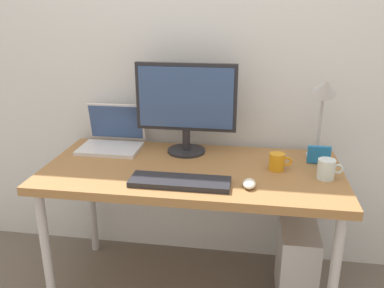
% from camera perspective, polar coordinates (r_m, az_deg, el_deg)
% --- Properties ---
extents(ground_plane, '(6.00, 6.00, 0.00)m').
position_cam_1_polar(ground_plane, '(2.32, 0.00, -19.57)').
color(ground_plane, '#665B51').
extents(back_wall, '(4.40, 0.04, 2.60)m').
position_cam_1_polar(back_wall, '(2.21, 1.63, 15.19)').
color(back_wall, silver).
rests_on(back_wall, ground_plane).
extents(desk, '(1.42, 0.67, 0.70)m').
position_cam_1_polar(desk, '(1.98, 0.00, -4.96)').
color(desk, olive).
rests_on(desk, ground_plane).
extents(monitor, '(0.52, 0.20, 0.47)m').
position_cam_1_polar(monitor, '(2.08, -0.84, 5.75)').
color(monitor, '#232328').
rests_on(monitor, desk).
extents(laptop, '(0.32, 0.26, 0.23)m').
position_cam_1_polar(laptop, '(2.25, -11.09, 0.95)').
color(laptop, silver).
rests_on(laptop, desk).
extents(desk_lamp, '(0.11, 0.16, 0.44)m').
position_cam_1_polar(desk_lamp, '(2.07, 18.01, 5.94)').
color(desk_lamp, '#B2B2B7').
rests_on(desk_lamp, desk).
extents(keyboard, '(0.44, 0.14, 0.02)m').
position_cam_1_polar(keyboard, '(1.78, -1.71, -5.32)').
color(keyboard, '#232328').
rests_on(keyboard, desk).
extents(mouse, '(0.06, 0.09, 0.03)m').
position_cam_1_polar(mouse, '(1.77, 8.05, -5.53)').
color(mouse, silver).
rests_on(mouse, desk).
extents(coffee_mug, '(0.11, 0.07, 0.08)m').
position_cam_1_polar(coffee_mug, '(1.96, 11.87, -2.44)').
color(coffee_mug, orange).
rests_on(coffee_mug, desk).
extents(glass_cup, '(0.11, 0.08, 0.09)m').
position_cam_1_polar(glass_cup, '(1.92, 18.36, -3.37)').
color(glass_cup, silver).
rests_on(glass_cup, desk).
extents(photo_frame, '(0.11, 0.03, 0.09)m').
position_cam_1_polar(photo_frame, '(2.08, 17.38, -1.44)').
color(photo_frame, '#1E72BF').
rests_on(photo_frame, desk).
extents(computer_tower, '(0.18, 0.36, 0.42)m').
position_cam_1_polar(computer_tower, '(2.21, 14.39, -15.78)').
color(computer_tower, '#B2B2B7').
rests_on(computer_tower, ground_plane).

